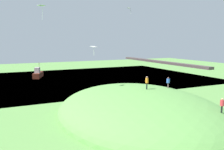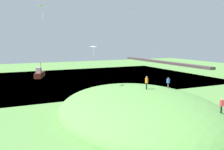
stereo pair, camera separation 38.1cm
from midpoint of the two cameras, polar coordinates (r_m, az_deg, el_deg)
The scene contains 12 objects.
ground_plane at distance 42.22m, azimuth -3.13°, elevation -6.09°, with size 160.00×160.00×0.00m, color #609649.
lake_water at distance 65.71m, azimuth -11.37°, elevation -1.33°, with size 45.86×80.00×0.40m, color navy.
grass_hill at distance 34.33m, azimuth 6.71°, elevation -9.46°, with size 28.60×21.94×7.81m, color #619C4B.
bridge_deck_far at distance 78.94m, azimuth 11.54°, elevation 3.01°, with size 41.27×1.80×0.70m, color #4C3F3F.
boat_on_lake at distance 71.71m, azimuth -16.43°, elevation 0.22°, with size 6.91×4.01×4.17m.
person_with_child at distance 32.55m, azimuth 8.41°, elevation -1.41°, with size 0.47×0.47×1.75m.
person_near_shore at distance 35.85m, azimuth 13.29°, elevation -1.48°, with size 0.65×0.65×1.56m.
person_on_hilltop at distance 29.39m, azimuth 24.58°, elevation -6.17°, with size 0.58×0.58×1.65m.
kite_1 at distance 38.38m, azimuth -15.86°, elevation 15.19°, with size 1.16×1.31×2.16m.
kite_2 at distance 33.74m, azimuth -4.04°, elevation 6.55°, with size 1.02×1.10×1.30m.
kite_6 at distance 48.49m, azimuth 4.40°, elevation 15.27°, with size 1.04×0.96×1.22m.
mooring_post at distance 42.49m, azimuth -9.22°, elevation -5.52°, with size 0.14×0.14×0.83m, color brown.
Camera 2 is at (38.06, -15.14, 10.27)m, focal length 39.13 mm.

